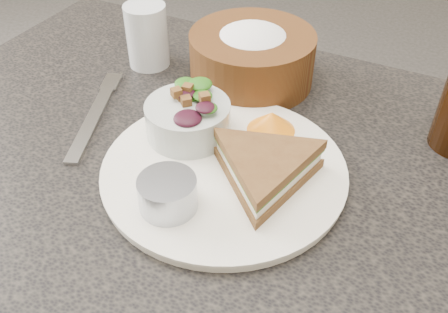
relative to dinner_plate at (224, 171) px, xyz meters
name	(u,v)px	position (x,y,z in m)	size (l,w,h in m)	color
dinner_plate	(224,171)	(0.00, 0.00, 0.00)	(0.30, 0.30, 0.01)	white
sandwich	(265,168)	(0.06, 0.00, 0.03)	(0.16, 0.16, 0.04)	brown
salad_bowl	(188,114)	(-0.07, 0.04, 0.04)	(0.11, 0.11, 0.07)	#B1BAB7
dressing_ramekin	(168,194)	(-0.03, -0.09, 0.03)	(0.07, 0.07, 0.04)	#9EA3AF
orange_wedge	(271,122)	(0.02, 0.10, 0.02)	(0.07, 0.07, 0.03)	orange
fork	(93,119)	(-0.22, 0.02, 0.00)	(0.02, 0.20, 0.01)	#B6B7B9
knife	(150,136)	(-0.13, 0.02, 0.00)	(0.01, 0.17, 0.00)	#B6B6B6
bread_basket	(252,50)	(-0.06, 0.22, 0.05)	(0.19, 0.19, 0.11)	#4B3114
water_glass	(147,36)	(-0.24, 0.19, 0.04)	(0.07, 0.07, 0.10)	silver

